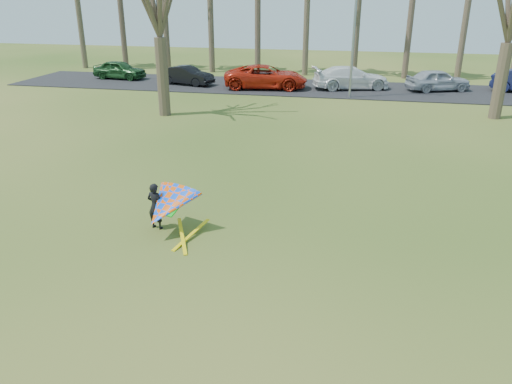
% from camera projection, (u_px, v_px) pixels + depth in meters
% --- Properties ---
extents(ground, '(100.00, 100.00, 0.00)m').
position_uv_depth(ground, '(240.00, 259.00, 13.00)').
color(ground, '#1D4A10').
rests_on(ground, ground).
extents(parking_strip, '(46.00, 7.00, 0.06)m').
position_uv_depth(parking_strip, '(323.00, 88.00, 35.67)').
color(parking_strip, black).
rests_on(parking_strip, ground).
extents(streetlight, '(2.28, 0.18, 8.00)m').
position_uv_depth(streetlight, '(357.00, 26.00, 30.87)').
color(streetlight, gray).
rests_on(streetlight, ground).
extents(car_0, '(4.28, 2.08, 1.41)m').
position_uv_depth(car_0, '(120.00, 70.00, 39.10)').
color(car_0, '#1C461E').
rests_on(car_0, parking_strip).
extents(car_1, '(4.26, 2.34, 1.33)m').
position_uv_depth(car_1, '(187.00, 75.00, 36.69)').
color(car_1, black).
rests_on(car_1, parking_strip).
extents(car_2, '(6.12, 3.39, 1.62)m').
position_uv_depth(car_2, '(266.00, 77.00, 35.21)').
color(car_2, '#B7200E').
rests_on(car_2, parking_strip).
extents(car_3, '(5.72, 3.61, 1.55)m').
position_uv_depth(car_3, '(351.00, 78.00, 35.04)').
color(car_3, white).
rests_on(car_3, parking_strip).
extents(car_4, '(4.65, 3.17, 1.47)m').
position_uv_depth(car_4, '(438.00, 80.00, 34.37)').
color(car_4, '#A6ABB4').
rests_on(car_4, parking_strip).
extents(kite_flyer, '(2.13, 2.39, 2.02)m').
position_uv_depth(kite_flyer, '(166.00, 206.00, 14.11)').
color(kite_flyer, black).
rests_on(kite_flyer, ground).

